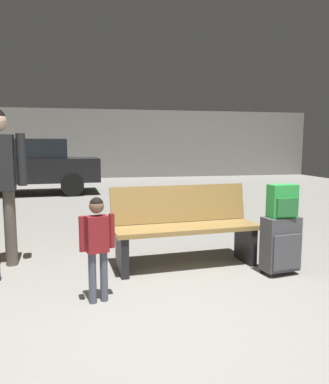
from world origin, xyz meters
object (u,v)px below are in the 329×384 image
(bench, at_px, (185,226))
(suitcase, at_px, (281,244))
(backpack_bright, at_px, (283,201))
(child, at_px, (97,238))
(parked_car_far, at_px, (24,165))

(bench, height_order, suitcase, bench)
(backpack_bright, height_order, child, backpack_bright)
(child, distance_m, parked_car_far, 7.74)
(suitcase, bearing_deg, bench, 152.19)
(bench, relative_size, child, 1.80)
(backpack_bright, height_order, parked_car_far, parked_car_far)
(suitcase, distance_m, parked_car_far, 8.12)
(backpack_bright, xyz_separation_m, child, (-1.88, -0.32, -0.21))
(suitcase, distance_m, child, 1.92)
(bench, bearing_deg, suitcase, -27.81)
(suitcase, height_order, child, child)
(child, bearing_deg, bench, 39.64)
(backpack_bright, relative_size, parked_car_far, 0.08)
(bench, xyz_separation_m, parked_car_far, (-2.83, 6.71, 0.36))
(bench, xyz_separation_m, suitcase, (0.91, -0.48, -0.12))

